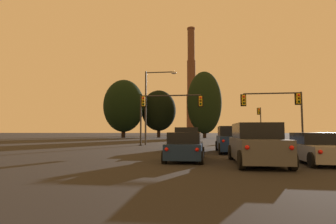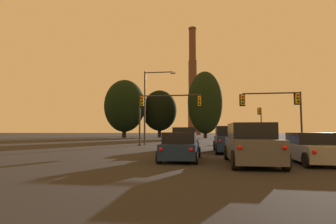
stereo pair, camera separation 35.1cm
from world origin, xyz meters
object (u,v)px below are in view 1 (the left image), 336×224
pickup_truck_left_lane_front (186,140)px  traffic_light_far_right (260,119)px  suv_center_lane_front (232,140)px  traffic_light_overhead_left (162,106)px  traffic_light_overhead_right (280,105)px  suv_center_lane_second (256,144)px  smokestack (191,92)px  hatchback_left_lane_second (185,147)px  street_lamp (151,99)px  sedan_right_lane_second (316,149)px

pickup_truck_left_lane_front → traffic_light_far_right: traffic_light_far_right is taller
suv_center_lane_front → traffic_light_overhead_left: size_ratio=0.72×
pickup_truck_left_lane_front → traffic_light_overhead_right: (9.01, 7.18, 3.38)m
pickup_truck_left_lane_front → suv_center_lane_front: bearing=-17.2°
suv_center_lane_front → pickup_truck_left_lane_front: suv_center_lane_front is taller
suv_center_lane_front → traffic_light_overhead_left: (-6.28, 8.18, 3.29)m
traffic_light_far_right → traffic_light_overhead_left: 25.69m
suv_center_lane_second → smokestack: smokestack is taller
suv_center_lane_front → hatchback_left_lane_second: (-2.95, -5.59, -0.23)m
suv_center_lane_second → hatchback_left_lane_second: suv_center_lane_second is taller
suv_center_lane_second → smokestack: 109.08m
street_lamp → traffic_light_far_right: bearing=51.1°
traffic_light_overhead_right → traffic_light_far_right: bearing=83.4°
suv_center_lane_second → hatchback_left_lane_second: bearing=161.2°
sedan_right_lane_second → street_lamp: (-11.12, 15.47, 4.51)m
pickup_truck_left_lane_front → suv_center_lane_second: bearing=-65.8°
suv_center_lane_second → traffic_light_overhead_left: traffic_light_overhead_left is taller
traffic_light_far_right → street_lamp: street_lamp is taller
traffic_light_overhead_right → street_lamp: (-13.50, 1.54, 1.00)m
street_lamp → smokestack: (0.80, 90.83, 14.43)m
hatchback_left_lane_second → sedan_right_lane_second: (6.25, -0.22, 0.00)m
sedan_right_lane_second → traffic_light_overhead_left: traffic_light_overhead_left is taller
suv_center_lane_front → traffic_light_overhead_left: bearing=127.3°
sedan_right_lane_second → traffic_light_overhead_left: (-9.59, 13.99, 3.52)m
suv_center_lane_second → traffic_light_far_right: 37.10m
traffic_light_overhead_right → suv_center_lane_second: bearing=-109.7°
suv_center_lane_front → sedan_right_lane_second: bearing=-60.5°
traffic_light_overhead_right → smokestack: bearing=97.8°
suv_center_lane_front → street_lamp: (-7.81, 9.66, 4.28)m
traffic_light_far_right → smokestack: 74.36m
hatchback_left_lane_second → street_lamp: 16.63m
sedan_right_lane_second → traffic_light_overhead_right: bearing=81.7°
pickup_truck_left_lane_front → smokestack: bearing=90.7°
suv_center_lane_front → hatchback_left_lane_second: size_ratio=1.19×
traffic_light_overhead_right → hatchback_left_lane_second: bearing=-122.2°
traffic_light_overhead_left → street_lamp: (-1.53, 1.48, 0.99)m
suv_center_lane_second → pickup_truck_left_lane_front: suv_center_lane_second is taller
traffic_light_overhead_right → street_lamp: street_lamp is taller
hatchback_left_lane_second → smokestack: smokestack is taller
hatchback_left_lane_second → suv_center_lane_front: bearing=63.3°
suv_center_lane_front → traffic_light_far_right: size_ratio=0.84×
pickup_truck_left_lane_front → traffic_light_overhead_left: bearing=110.8°
traffic_light_overhead_left → pickup_truck_left_lane_front: bearing=-67.8°
street_lamp → smokestack: 91.97m
suv_center_lane_second → traffic_light_overhead_left: bearing=114.1°
street_lamp → suv_center_lane_front: bearing=-51.0°
suv_center_lane_second → hatchback_left_lane_second: (-3.31, 1.13, -0.23)m
traffic_light_overhead_left → suv_center_lane_second: bearing=-66.0°
sedan_right_lane_second → traffic_light_far_right: (4.86, 35.23, 3.16)m
hatchback_left_lane_second → traffic_light_overhead_right: traffic_light_overhead_right is taller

